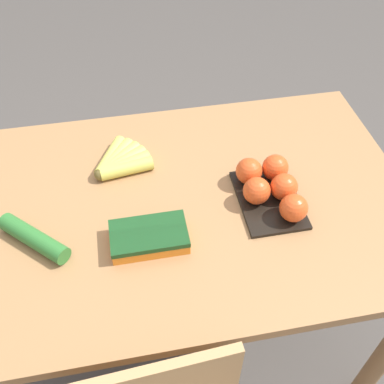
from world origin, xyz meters
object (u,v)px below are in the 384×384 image
at_px(cucumber_near, 34,238).
at_px(banana_bunch, 119,162).
at_px(carrot_bag, 149,236).
at_px(tomato_pack, 271,187).

bearing_deg(cucumber_near, banana_bunch, -133.71).
distance_m(carrot_bag, cucumber_near, 0.28).
xyz_separation_m(carrot_bag, cucumber_near, (0.28, -0.05, -0.00)).
height_order(banana_bunch, carrot_bag, carrot_bag).
distance_m(banana_bunch, cucumber_near, 0.33).
height_order(carrot_bag, cucumber_near, cucumber_near).
bearing_deg(carrot_bag, tomato_pack, -164.95).
relative_size(banana_bunch, carrot_bag, 0.89).
relative_size(carrot_bag, cucumber_near, 1.05).
bearing_deg(tomato_pack, carrot_bag, 15.05).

